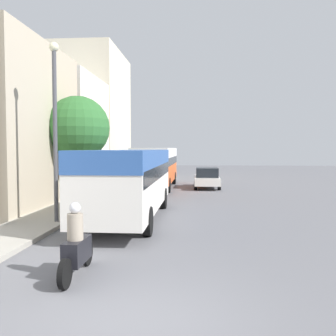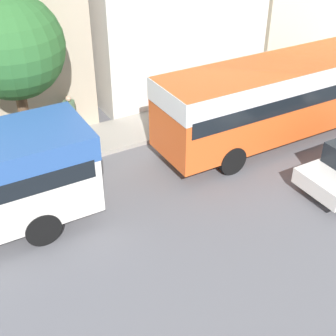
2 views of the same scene
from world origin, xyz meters
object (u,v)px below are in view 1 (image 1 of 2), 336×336
bus_lead (130,174)px  bus_following (157,162)px  motorcycle_behind_lead (76,247)px  car_crossing (207,177)px  pedestrian_near_curb (79,183)px

bus_lead → bus_following: bearing=91.2°
bus_following → bus_lead: bearing=-88.8°
bus_following → motorcycle_behind_lead: (0.30, -19.52, -1.26)m
motorcycle_behind_lead → car_crossing: motorcycle_behind_lead is taller
bus_lead → pedestrian_near_curb: size_ratio=5.91×
bus_following → motorcycle_behind_lead: size_ratio=4.42×
car_crossing → motorcycle_behind_lead: bearing=80.1°
bus_lead → bus_following: bus_following is taller
bus_following → car_crossing: bearing=4.1°
bus_lead → motorcycle_behind_lead: size_ratio=4.24×
car_crossing → pedestrian_near_curb: pedestrian_near_curb is taller
bus_following → pedestrian_near_curb: bus_following is taller
pedestrian_near_curb → bus_following: bearing=61.4°
bus_lead → pedestrian_near_curb: bearing=125.6°
bus_following → car_crossing: bus_following is taller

